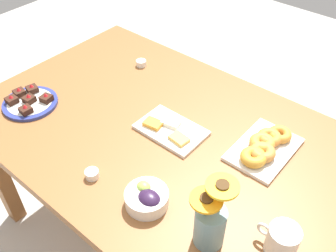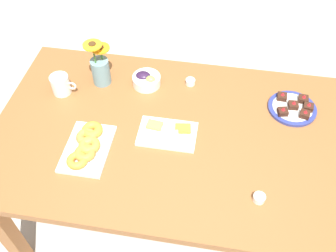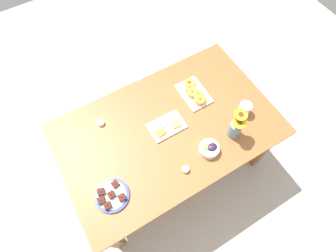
# 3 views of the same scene
# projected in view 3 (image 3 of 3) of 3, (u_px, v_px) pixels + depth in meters

# --- Properties ---
(ground_plane) EXTENTS (6.00, 6.00, 0.00)m
(ground_plane) POSITION_uv_depth(u_px,v_px,m) (168.00, 162.00, 2.58)
(ground_plane) COLOR #B7B2A8
(dining_table) EXTENTS (1.60, 1.00, 0.74)m
(dining_table) POSITION_uv_depth(u_px,v_px,m) (168.00, 133.00, 2.00)
(dining_table) COLOR brown
(dining_table) RESTS_ON ground_plane
(coffee_mug) EXTENTS (0.13, 0.09, 0.10)m
(coffee_mug) POSITION_uv_depth(u_px,v_px,m) (245.00, 109.00, 1.94)
(coffee_mug) COLOR white
(coffee_mug) RESTS_ON dining_table
(grape_bowl) EXTENTS (0.14, 0.14, 0.07)m
(grape_bowl) POSITION_uv_depth(u_px,v_px,m) (209.00, 149.00, 1.82)
(grape_bowl) COLOR white
(grape_bowl) RESTS_ON dining_table
(cheese_platter) EXTENTS (0.26, 0.17, 0.03)m
(cheese_platter) POSITION_uv_depth(u_px,v_px,m) (167.00, 126.00, 1.92)
(cheese_platter) COLOR white
(cheese_platter) RESTS_ON dining_table
(croissant_platter) EXTENTS (0.19, 0.29, 0.05)m
(croissant_platter) POSITION_uv_depth(u_px,v_px,m) (194.00, 93.00, 2.04)
(croissant_platter) COLOR white
(croissant_platter) RESTS_ON dining_table
(jam_cup_honey) EXTENTS (0.05, 0.05, 0.03)m
(jam_cup_honey) POSITION_uv_depth(u_px,v_px,m) (101.00, 123.00, 1.92)
(jam_cup_honey) COLOR white
(jam_cup_honey) RESTS_ON dining_table
(jam_cup_berry) EXTENTS (0.05, 0.05, 0.03)m
(jam_cup_berry) POSITION_uv_depth(u_px,v_px,m) (186.00, 169.00, 1.76)
(jam_cup_berry) COLOR white
(jam_cup_berry) RESTS_ON dining_table
(dessert_plate) EXTENTS (0.23, 0.23, 0.05)m
(dessert_plate) POSITION_uv_depth(u_px,v_px,m) (112.00, 195.00, 1.69)
(dessert_plate) COLOR navy
(dessert_plate) RESTS_ON dining_table
(flower_vase) EXTENTS (0.11, 0.12, 0.25)m
(flower_vase) POSITION_uv_depth(u_px,v_px,m) (235.00, 128.00, 1.82)
(flower_vase) COLOR #6B939E
(flower_vase) RESTS_ON dining_table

